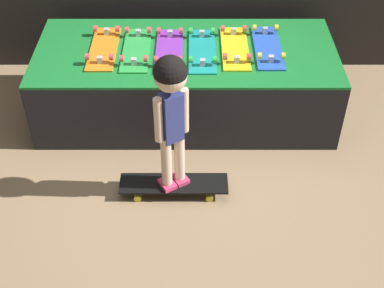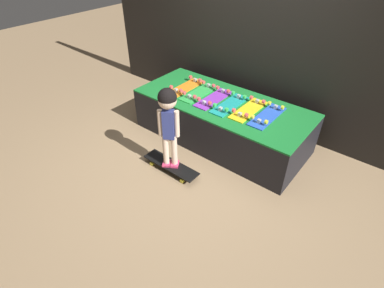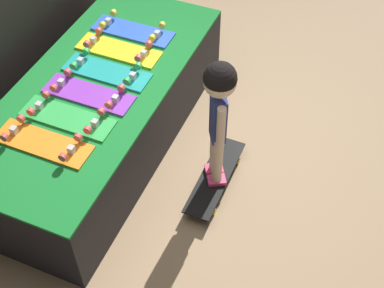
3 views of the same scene
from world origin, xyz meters
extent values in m
plane|color=#9E7F5B|center=(0.00, 0.00, 0.00)|extent=(16.00, 16.00, 0.00)
cube|color=black|center=(0.00, 1.38, 1.32)|extent=(5.43, 0.10, 2.65)
cube|color=black|center=(0.00, 0.62, 0.29)|extent=(2.38, 1.03, 0.57)
cube|color=#19752D|center=(0.00, 0.62, 0.58)|extent=(2.38, 1.03, 0.02)
cube|color=orange|center=(-0.64, 0.63, 0.60)|extent=(0.21, 0.65, 0.01)
cube|color=#B7B7BC|center=(-0.64, 0.84, 0.63)|extent=(0.04, 0.04, 0.05)
cylinder|color=#D84C4C|center=(-0.56, 0.84, 0.66)|extent=(0.03, 0.05, 0.05)
cylinder|color=#D84C4C|center=(-0.73, 0.84, 0.66)|extent=(0.03, 0.05, 0.05)
cube|color=#B7B7BC|center=(-0.64, 0.41, 0.63)|extent=(0.04, 0.04, 0.05)
cylinder|color=#D84C4C|center=(-0.56, 0.41, 0.66)|extent=(0.03, 0.05, 0.05)
cylinder|color=#D84C4C|center=(-0.73, 0.41, 0.66)|extent=(0.03, 0.05, 0.05)
cube|color=green|center=(-0.39, 0.60, 0.60)|extent=(0.21, 0.65, 0.01)
cube|color=#B7B7BC|center=(-0.39, 0.82, 0.63)|extent=(0.04, 0.04, 0.05)
cylinder|color=#D84C4C|center=(-0.30, 0.82, 0.66)|extent=(0.03, 0.05, 0.05)
cylinder|color=#D84C4C|center=(-0.48, 0.82, 0.66)|extent=(0.03, 0.05, 0.05)
cube|color=#B7B7BC|center=(-0.39, 0.39, 0.63)|extent=(0.04, 0.04, 0.05)
cylinder|color=#D84C4C|center=(-0.30, 0.39, 0.66)|extent=(0.03, 0.05, 0.05)
cylinder|color=#D84C4C|center=(-0.48, 0.39, 0.66)|extent=(0.03, 0.05, 0.05)
cube|color=purple|center=(-0.13, 0.59, 0.60)|extent=(0.21, 0.65, 0.01)
cube|color=#B7B7BC|center=(-0.13, 0.81, 0.63)|extent=(0.04, 0.04, 0.05)
cylinder|color=#D84C4C|center=(-0.04, 0.81, 0.66)|extent=(0.03, 0.05, 0.05)
cylinder|color=#D84C4C|center=(-0.22, 0.81, 0.66)|extent=(0.03, 0.05, 0.05)
cube|color=#B7B7BC|center=(-0.13, 0.38, 0.63)|extent=(0.04, 0.04, 0.05)
cylinder|color=#D84C4C|center=(-0.04, 0.38, 0.66)|extent=(0.03, 0.05, 0.05)
cylinder|color=#D84C4C|center=(-0.22, 0.38, 0.66)|extent=(0.03, 0.05, 0.05)
cube|color=teal|center=(0.13, 0.59, 0.60)|extent=(0.21, 0.65, 0.01)
cube|color=#B7B7BC|center=(0.13, 0.81, 0.63)|extent=(0.04, 0.04, 0.05)
cylinder|color=green|center=(0.22, 0.81, 0.66)|extent=(0.03, 0.05, 0.05)
cylinder|color=green|center=(0.04, 0.81, 0.66)|extent=(0.03, 0.05, 0.05)
cube|color=#B7B7BC|center=(0.13, 0.38, 0.63)|extent=(0.04, 0.04, 0.05)
cylinder|color=green|center=(0.22, 0.38, 0.66)|extent=(0.03, 0.05, 0.05)
cylinder|color=green|center=(0.04, 0.38, 0.66)|extent=(0.03, 0.05, 0.05)
cube|color=yellow|center=(0.39, 0.63, 0.60)|extent=(0.21, 0.65, 0.01)
cube|color=#B7B7BC|center=(0.39, 0.85, 0.63)|extent=(0.04, 0.04, 0.05)
cylinder|color=#D84C4C|center=(0.48, 0.85, 0.66)|extent=(0.03, 0.05, 0.05)
cylinder|color=#D84C4C|center=(0.30, 0.85, 0.66)|extent=(0.03, 0.05, 0.05)
cube|color=#B7B7BC|center=(0.39, 0.42, 0.63)|extent=(0.04, 0.04, 0.05)
cylinder|color=#D84C4C|center=(0.48, 0.42, 0.66)|extent=(0.03, 0.05, 0.05)
cylinder|color=#D84C4C|center=(0.30, 0.42, 0.66)|extent=(0.03, 0.05, 0.05)
cube|color=blue|center=(0.64, 0.64, 0.60)|extent=(0.21, 0.65, 0.01)
cube|color=#B7B7BC|center=(0.64, 0.86, 0.63)|extent=(0.04, 0.04, 0.05)
cylinder|color=yellow|center=(0.73, 0.86, 0.66)|extent=(0.03, 0.05, 0.05)
cylinder|color=yellow|center=(0.56, 0.86, 0.66)|extent=(0.03, 0.05, 0.05)
cube|color=#B7B7BC|center=(0.64, 0.43, 0.63)|extent=(0.04, 0.04, 0.05)
cylinder|color=yellow|center=(0.73, 0.43, 0.66)|extent=(0.03, 0.05, 0.05)
cylinder|color=yellow|center=(0.56, 0.43, 0.66)|extent=(0.03, 0.05, 0.05)
cube|color=black|center=(-0.08, -0.35, 0.08)|extent=(0.77, 0.20, 0.01)
cube|color=#B7B7BC|center=(0.17, -0.35, 0.05)|extent=(0.04, 0.04, 0.05)
cylinder|color=yellow|center=(0.17, -0.27, 0.03)|extent=(0.05, 0.03, 0.05)
cylinder|color=yellow|center=(0.17, -0.44, 0.03)|extent=(0.05, 0.03, 0.05)
cube|color=#B7B7BC|center=(-0.33, -0.35, 0.05)|extent=(0.04, 0.04, 0.05)
cylinder|color=yellow|center=(-0.33, -0.27, 0.03)|extent=(0.05, 0.03, 0.05)
cylinder|color=yellow|center=(-0.33, -0.44, 0.03)|extent=(0.05, 0.03, 0.05)
cube|color=#E03D6B|center=(-0.04, -0.33, 0.11)|extent=(0.15, 0.16, 0.03)
cylinder|color=beige|center=(-0.04, -0.33, 0.33)|extent=(0.07, 0.07, 0.41)
cube|color=#E03D6B|center=(-0.12, -0.38, 0.11)|extent=(0.15, 0.16, 0.03)
cylinder|color=beige|center=(-0.12, -0.38, 0.33)|extent=(0.07, 0.07, 0.41)
cube|color=navy|center=(-0.08, -0.35, 0.68)|extent=(0.16, 0.15, 0.36)
cylinder|color=beige|center=(0.00, -0.30, 0.70)|extent=(0.06, 0.06, 0.33)
cylinder|color=beige|center=(-0.16, -0.40, 0.70)|extent=(0.06, 0.06, 0.33)
sphere|color=beige|center=(-0.08, -0.35, 1.00)|extent=(0.21, 0.21, 0.21)
sphere|color=black|center=(-0.08, -0.35, 1.02)|extent=(0.21, 0.21, 0.21)
camera|label=1|loc=(0.05, -3.03, 2.79)|focal=50.00mm
camera|label=2|loc=(1.90, -2.39, 2.52)|focal=28.00mm
camera|label=3|loc=(-2.39, -1.14, 3.13)|focal=50.00mm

